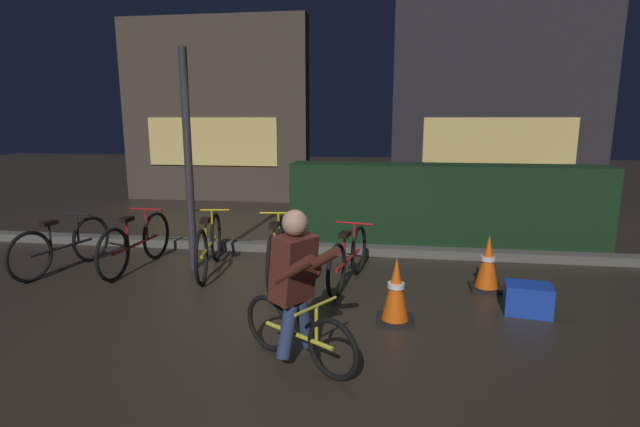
{
  "coord_description": "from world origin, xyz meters",
  "views": [
    {
      "loc": [
        0.94,
        -4.46,
        1.91
      ],
      "look_at": [
        0.2,
        0.6,
        0.9
      ],
      "focal_mm": 26.77,
      "sensor_mm": 36.0,
      "label": 1
    }
  ],
  "objects": [
    {
      "name": "street_post",
      "position": [
        -1.55,
        1.2,
        1.38
      ],
      "size": [
        0.1,
        0.1,
        2.77
      ],
      "primitive_type": "cylinder",
      "color": "#2D2D33",
      "rests_on": "ground"
    },
    {
      "name": "traffic_cone_far",
      "position": [
        2.07,
        0.95,
        0.31
      ],
      "size": [
        0.36,
        0.36,
        0.64
      ],
      "color": "black",
      "rests_on": "ground"
    },
    {
      "name": "hedge_row",
      "position": [
        1.8,
        3.1,
        0.61
      ],
      "size": [
        4.8,
        0.7,
        1.23
      ],
      "primitive_type": "cube",
      "color": "black",
      "rests_on": "ground"
    },
    {
      "name": "parked_bike_left_mid",
      "position": [
        -2.27,
        1.09,
        0.34
      ],
      "size": [
        0.46,
        1.63,
        0.75
      ],
      "rotation": [
        0.0,
        0.0,
        1.52
      ],
      "color": "black",
      "rests_on": "ground"
    },
    {
      "name": "parked_bike_right_mid",
      "position": [
        0.49,
        0.87,
        0.32
      ],
      "size": [
        0.46,
        1.49,
        0.7
      ],
      "rotation": [
        0.0,
        0.0,
        1.37
      ],
      "color": "black",
      "rests_on": "ground"
    },
    {
      "name": "parked_bike_center_left",
      "position": [
        -1.3,
        1.12,
        0.35
      ],
      "size": [
        0.46,
        1.63,
        0.76
      ],
      "rotation": [
        0.0,
        0.0,
        1.76
      ],
      "color": "black",
      "rests_on": "ground"
    },
    {
      "name": "parked_bike_center_right",
      "position": [
        -0.37,
        0.89,
        0.36
      ],
      "size": [
        0.46,
        1.7,
        0.79
      ],
      "rotation": [
        0.0,
        0.0,
        1.7
      ],
      "color": "black",
      "rests_on": "ground"
    },
    {
      "name": "storefront_right",
      "position": [
        3.37,
        7.2,
        2.42
      ],
      "size": [
        4.8,
        0.54,
        4.87
      ],
      "color": "#262328",
      "rests_on": "ground"
    },
    {
      "name": "ground_plane",
      "position": [
        0.0,
        0.0,
        0.0
      ],
      "size": [
        40.0,
        40.0,
        0.0
      ],
      "primitive_type": "plane",
      "color": "#2D261E"
    },
    {
      "name": "sidewalk_curb",
      "position": [
        0.0,
        2.2,
        0.06
      ],
      "size": [
        12.0,
        0.24,
        0.12
      ],
      "primitive_type": "cube",
      "color": "#56544F",
      "rests_on": "ground"
    },
    {
      "name": "parked_bike_leftmost",
      "position": [
        -3.16,
        0.88,
        0.32
      ],
      "size": [
        0.46,
        1.51,
        0.71
      ],
      "rotation": [
        0.0,
        0.0,
        1.36
      ],
      "color": "black",
      "rests_on": "ground"
    },
    {
      "name": "blue_crate",
      "position": [
        2.34,
        0.3,
        0.15
      ],
      "size": [
        0.48,
        0.38,
        0.3
      ],
      "primitive_type": "cube",
      "rotation": [
        0.0,
        0.0,
        -0.14
      ],
      "color": "#193DB7",
      "rests_on": "ground"
    },
    {
      "name": "storefront_left",
      "position": [
        -3.16,
        6.5,
        2.09
      ],
      "size": [
        4.41,
        0.54,
        4.2
      ],
      "color": "#42382D",
      "rests_on": "ground"
    },
    {
      "name": "cyclist",
      "position": [
        0.25,
        -0.99,
        0.63
      ],
      "size": [
        1.03,
        0.71,
        1.25
      ],
      "rotation": [
        0.0,
        0.0,
        -0.57
      ],
      "color": "black",
      "rests_on": "ground"
    },
    {
      "name": "traffic_cone_near",
      "position": [
        1.03,
        -0.1,
        0.31
      ],
      "size": [
        0.36,
        0.36,
        0.64
      ],
      "color": "black",
      "rests_on": "ground"
    }
  ]
}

